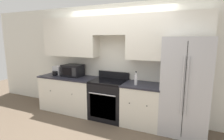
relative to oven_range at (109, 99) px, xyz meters
name	(u,v)px	position (x,y,z in m)	size (l,w,h in m)	color
ground_plane	(106,124)	(0.09, -0.31, -0.45)	(12.00, 12.00, 0.00)	brown
wall_back	(117,50)	(0.09, 0.26, 1.11)	(8.00, 0.39, 2.60)	silver
lower_cabinets_left	(69,93)	(-1.12, 0.00, 0.00)	(1.48, 0.64, 0.89)	silver
lower_cabinets_right	(142,105)	(0.78, 0.00, 0.00)	(0.81, 0.64, 0.89)	silver
oven_range	(109,99)	(0.00, 0.00, 0.00)	(0.78, 0.65, 1.05)	black
refrigerator	(185,86)	(1.59, 0.07, 0.48)	(0.84, 0.78, 1.86)	#B7B7BC
microwave	(73,70)	(-1.02, 0.06, 0.59)	(0.48, 0.37, 0.29)	black
bottle	(136,80)	(0.66, -0.10, 0.55)	(0.06, 0.06, 0.28)	silver
paper_towel_holder	(58,71)	(-1.48, 0.04, 0.55)	(0.21, 0.30, 0.24)	#B7B7BC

